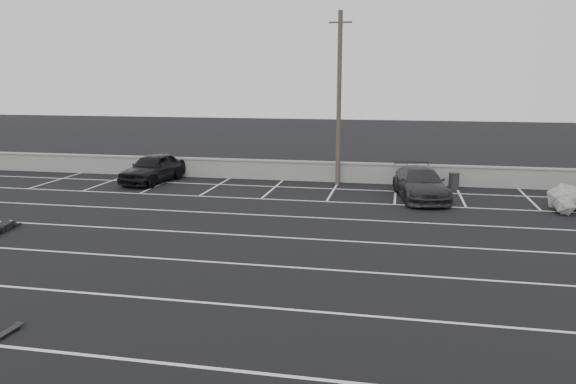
% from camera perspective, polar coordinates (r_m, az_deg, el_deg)
% --- Properties ---
extents(ground, '(120.00, 120.00, 0.00)m').
position_cam_1_polar(ground, '(16.75, -3.62, -7.39)').
color(ground, black).
rests_on(ground, ground).
extents(seawall, '(50.00, 0.45, 1.06)m').
position_cam_1_polar(seawall, '(29.98, 3.29, 2.14)').
color(seawall, gray).
rests_on(seawall, ground).
extents(stall_lines, '(36.00, 20.05, 0.01)m').
position_cam_1_polar(stall_lines, '(20.86, -0.71, -3.53)').
color(stall_lines, silver).
rests_on(stall_lines, ground).
extents(car_left, '(2.38, 4.68, 1.52)m').
position_cam_1_polar(car_left, '(30.42, -13.55, 2.38)').
color(car_left, black).
rests_on(car_left, ground).
extents(car_right, '(2.80, 5.15, 1.41)m').
position_cam_1_polar(car_right, '(26.22, 13.31, 0.85)').
color(car_right, '#25242A').
rests_on(car_right, ground).
extents(utility_pole, '(1.16, 0.23, 8.67)m').
position_cam_1_polar(utility_pole, '(28.68, 5.20, 9.41)').
color(utility_pole, '#4C4238').
rests_on(utility_pole, ground).
extents(trash_bin, '(0.66, 0.66, 0.84)m').
position_cam_1_polar(trash_bin, '(28.88, 16.50, 1.07)').
color(trash_bin, '#252527').
rests_on(trash_bin, ground).
extents(person, '(1.96, 2.76, 0.47)m').
position_cam_1_polar(person, '(22.88, -26.88, -2.86)').
color(person, black).
rests_on(person, ground).
extents(skateboard, '(0.21, 0.68, 0.08)m').
position_cam_1_polar(skateboard, '(13.82, -26.61, -12.56)').
color(skateboard, black).
rests_on(skateboard, ground).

